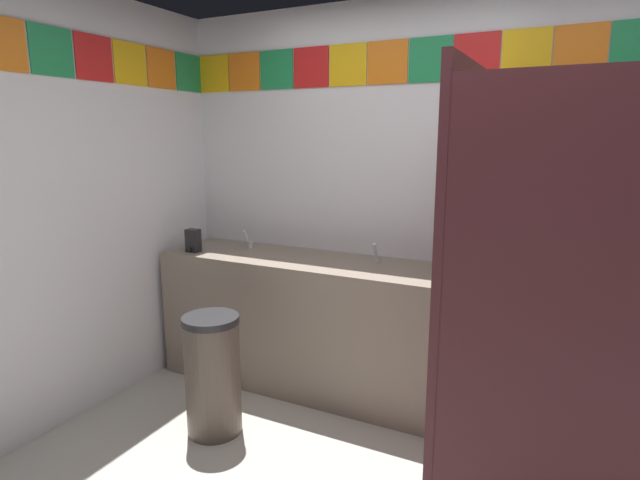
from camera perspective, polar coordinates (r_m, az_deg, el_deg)
name	(u,v)px	position (r m, az deg, el deg)	size (l,w,h in m)	color
wall_back	(447,202)	(3.34, 13.91, 4.07)	(3.77, 0.09, 2.52)	silver
wall_side	(16,215)	(3.17, -30.61, 2.43)	(0.09, 3.02, 2.52)	silver
vanity_counter	(303,320)	(3.53, -1.90, -8.84)	(1.94, 0.58, 0.88)	gray
faucet_left	(249,241)	(3.72, -7.88, -0.14)	(0.04, 0.10, 0.14)	silver
faucet_right	(377,255)	(3.28, 6.28, -1.68)	(0.04, 0.10, 0.14)	silver
soap_dispenser	(193,241)	(3.68, -13.85, -0.06)	(0.09, 0.09, 0.16)	black
stall_divider	(500,301)	(2.35, 19.25, -6.42)	(0.92, 1.42, 1.96)	#471E23
toilet	(588,412)	(3.07, 27.53, -16.52)	(0.39, 0.49, 0.74)	white
trash_bin	(213,374)	(3.08, -11.77, -14.35)	(0.32, 0.32, 0.70)	brown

